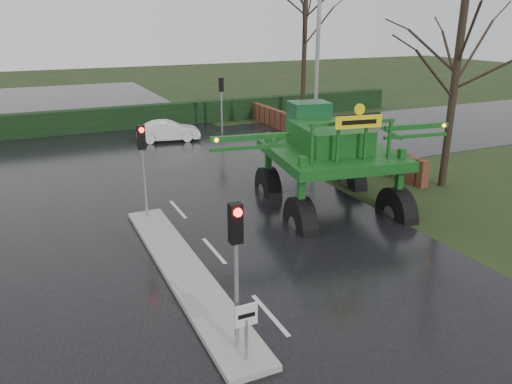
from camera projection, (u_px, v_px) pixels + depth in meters
name	position (u px, v px, depth m)	size (l,w,h in m)	color
ground	(270.00, 315.00, 12.43)	(140.00, 140.00, 0.00)	black
road_main	(164.00, 194.00, 20.99)	(14.00, 80.00, 0.02)	black
road_cross	(134.00, 160.00, 26.13)	(80.00, 12.00, 0.02)	black
median_island	(184.00, 271.00, 14.45)	(1.20, 10.00, 0.16)	gray
hedge_row	(108.00, 119.00, 32.74)	(44.00, 0.90, 1.50)	black
brick_wall	(308.00, 131.00, 30.11)	(0.40, 20.00, 1.20)	#592D1E
keep_left_sign	(246.00, 323.00, 10.28)	(0.50, 0.07, 1.35)	gray
traffic_signal_near	(236.00, 247.00, 10.19)	(0.26, 0.33, 3.52)	gray
traffic_signal_mid	(142.00, 152.00, 17.47)	(0.26, 0.33, 3.52)	gray
traffic_signal_far	(221.00, 93.00, 31.30)	(0.26, 0.33, 3.52)	gray
street_light_right	(313.00, 41.00, 23.99)	(3.85, 0.30, 10.00)	gray
tree_right_near	(457.00, 65.00, 20.43)	(5.60, 5.60, 9.64)	black
tree_right_far	(305.00, 26.00, 33.45)	(7.00, 7.00, 12.05)	black
crop_sprayer	(300.00, 155.00, 17.17)	(9.54, 6.60, 5.38)	black
white_sedan	(169.00, 141.00, 30.06)	(1.30, 3.73, 1.23)	white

